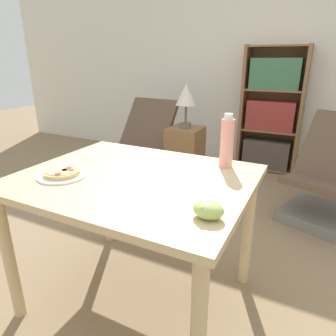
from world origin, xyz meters
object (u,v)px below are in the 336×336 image
(pizza_on_plate, at_px, (62,174))
(side_table, at_px, (185,157))
(grape_bunch, at_px, (207,210))
(bookshelf, at_px, (271,114))
(table_lamp, at_px, (186,96))
(drink_bottle, at_px, (227,142))
(lounge_chair_far, at_px, (327,189))
(lounge_chair_near, at_px, (140,155))

(pizza_on_plate, distance_m, side_table, 1.87)
(grape_bunch, relative_size, bookshelf, 0.08)
(table_lamp, bearing_deg, drink_bottle, -58.51)
(lounge_chair_far, relative_size, side_table, 1.42)
(lounge_chair_near, bearing_deg, table_lamp, 12.97)
(grape_bunch, bearing_deg, lounge_chair_near, 128.06)
(table_lamp, bearing_deg, pizza_on_plate, -86.27)
(drink_bottle, bearing_deg, pizza_on_plate, -143.49)
(lounge_chair_near, distance_m, lounge_chair_far, 1.89)
(drink_bottle, relative_size, side_table, 0.45)
(pizza_on_plate, relative_size, drink_bottle, 0.84)
(lounge_chair_near, height_order, table_lamp, table_lamp)
(pizza_on_plate, relative_size, table_lamp, 0.54)
(pizza_on_plate, height_order, grape_bunch, grape_bunch)
(side_table, relative_size, table_lamp, 1.42)
(grape_bunch, bearing_deg, pizza_on_plate, 174.88)
(side_table, bearing_deg, pizza_on_plate, -86.27)
(grape_bunch, xyz_separation_m, table_lamp, (-0.90, 1.88, 0.16))
(grape_bunch, xyz_separation_m, lounge_chair_far, (0.47, 1.71, -0.50))
(pizza_on_plate, relative_size, side_table, 0.38)
(side_table, bearing_deg, grape_bunch, -64.42)
(pizza_on_plate, distance_m, table_lamp, 1.83)
(table_lamp, bearing_deg, side_table, 0.00)
(pizza_on_plate, xyz_separation_m, table_lamp, (-0.12, 1.81, 0.18))
(drink_bottle, xyz_separation_m, table_lamp, (-0.80, 1.31, 0.06))
(side_table, xyz_separation_m, table_lamp, (-0.00, 0.00, 0.64))
(bookshelf, bearing_deg, lounge_chair_far, -58.73)
(grape_bunch, relative_size, lounge_chair_far, 0.13)
(pizza_on_plate, distance_m, drink_bottle, 0.86)
(pizza_on_plate, xyz_separation_m, lounge_chair_far, (1.25, 1.64, -0.49))
(drink_bottle, distance_m, lounge_chair_near, 1.90)
(table_lamp, bearing_deg, bookshelf, 52.84)
(bookshelf, distance_m, side_table, 1.23)
(bookshelf, relative_size, side_table, 2.30)
(table_lamp, bearing_deg, lounge_chair_far, -7.08)
(lounge_chair_far, xyz_separation_m, side_table, (-1.37, 0.17, 0.03))
(side_table, bearing_deg, lounge_chair_far, -7.08)
(pizza_on_plate, distance_m, lounge_chair_far, 2.12)
(drink_bottle, bearing_deg, side_table, 121.49)
(pizza_on_plate, xyz_separation_m, grape_bunch, (0.78, -0.07, 0.02))
(lounge_chair_near, relative_size, lounge_chair_far, 0.97)
(drink_bottle, xyz_separation_m, lounge_chair_near, (-1.31, 1.23, -0.61))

